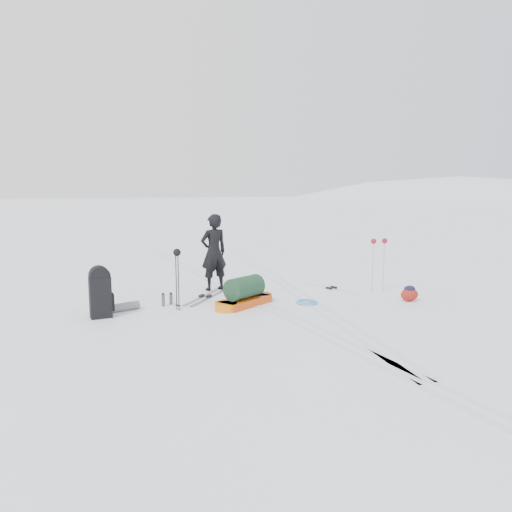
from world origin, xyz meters
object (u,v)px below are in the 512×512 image
object	(u,v)px
expedition_rucksack	(104,293)
ski_poles_black	(177,260)
skier	(214,252)
pulk_sled	(244,294)

from	to	relation	value
expedition_rucksack	ski_poles_black	size ratio (longest dim) A/B	0.80
skier	pulk_sled	size ratio (longest dim) A/B	1.13
pulk_sled	ski_poles_black	world-z (taller)	ski_poles_black
expedition_rucksack	ski_poles_black	bearing A→B (deg)	-3.76
pulk_sled	expedition_rucksack	size ratio (longest dim) A/B	1.62
skier	expedition_rucksack	size ratio (longest dim) A/B	1.83
skier	expedition_rucksack	world-z (taller)	skier
skier	ski_poles_black	world-z (taller)	skier
skier	ski_poles_black	distance (m)	2.00
skier	expedition_rucksack	distance (m)	3.09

